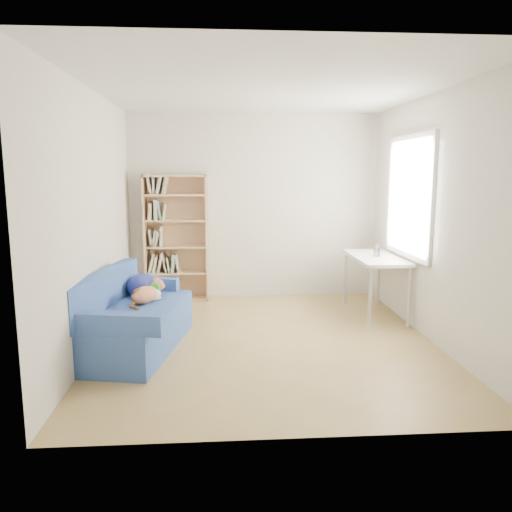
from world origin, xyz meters
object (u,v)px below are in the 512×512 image
at_px(sofa, 132,319).
at_px(bookshelf, 176,243).
at_px(desk, 376,262).
at_px(pen_cup, 377,252).

height_order(sofa, bookshelf, bookshelf).
distance_m(sofa, desk, 3.04).
xyz_separation_m(bookshelf, desk, (2.54, -0.94, -0.13)).
relative_size(sofa, pen_cup, 10.92).
height_order(sofa, desk, sofa).
height_order(desk, pen_cup, pen_cup).
relative_size(bookshelf, pen_cup, 10.79).
relative_size(sofa, desk, 1.46).
bearing_deg(bookshelf, sofa, -98.26).
bearing_deg(pen_cup, sofa, -160.19).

